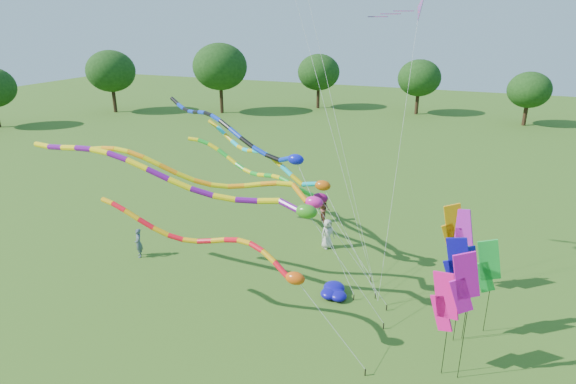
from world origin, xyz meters
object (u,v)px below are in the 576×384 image
at_px(blue_nylon_heap, 340,292).
at_px(person_c, 324,209).
at_px(tube_kite_red, 221,247).
at_px(tube_kite_orange, 227,180).
at_px(person_b, 139,243).
at_px(person_a, 327,234).

distance_m(blue_nylon_heap, person_c, 9.39).
bearing_deg(tube_kite_red, tube_kite_orange, 118.88).
distance_m(tube_kite_red, blue_nylon_heap, 7.01).
height_order(tube_kite_orange, person_c, tube_kite_orange).
bearing_deg(person_b, tube_kite_red, 19.25).
xyz_separation_m(tube_kite_orange, person_a, (3.17, 6.05, -4.83)).
bearing_deg(person_a, blue_nylon_heap, -115.92).
bearing_deg(tube_kite_red, blue_nylon_heap, 52.57).
height_order(person_b, person_c, person_c).
height_order(tube_kite_orange, person_b, tube_kite_orange).
distance_m(tube_kite_red, person_c, 13.38).
height_order(tube_kite_red, person_b, tube_kite_red).
bearing_deg(blue_nylon_heap, person_b, -178.95).
bearing_deg(tube_kite_orange, person_c, 73.72).
height_order(tube_kite_red, tube_kite_orange, tube_kite_orange).
relative_size(tube_kite_orange, person_b, 8.54).
relative_size(tube_kite_red, person_b, 7.13).
height_order(person_a, person_b, person_a).
height_order(tube_kite_orange, blue_nylon_heap, tube_kite_orange).
relative_size(tube_kite_orange, person_a, 8.07).
xyz_separation_m(blue_nylon_heap, person_b, (-11.86, -0.22, 0.60)).
bearing_deg(person_c, tube_kite_orange, 126.15).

